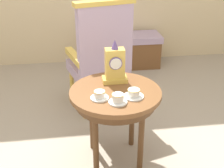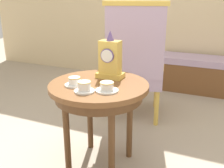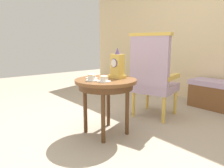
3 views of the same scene
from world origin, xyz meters
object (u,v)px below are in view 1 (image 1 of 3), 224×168
(side_table, at_px, (115,100))
(armchair, at_px, (101,55))
(teacup_left, at_px, (100,95))
(teacup_right, at_px, (118,99))
(teacup_center, at_px, (134,94))
(window_bench, at_px, (126,50))
(mantel_clock, at_px, (115,65))

(side_table, xyz_separation_m, armchair, (-0.02, 0.82, 0.04))
(teacup_left, distance_m, armchair, 0.93)
(teacup_right, bearing_deg, teacup_center, 28.06)
(window_bench, bearing_deg, mantel_clock, -103.23)
(teacup_right, relative_size, armchair, 0.11)
(side_table, relative_size, armchair, 0.59)
(mantel_clock, relative_size, armchair, 0.29)
(mantel_clock, bearing_deg, armchair, 93.30)
(teacup_right, distance_m, armchair, 0.99)
(teacup_left, relative_size, armchair, 0.11)
(side_table, height_order, mantel_clock, mantel_clock)
(side_table, bearing_deg, mantel_clock, 83.52)
(teacup_left, xyz_separation_m, window_bench, (0.56, 2.01, -0.43))
(teacup_right, distance_m, window_bench, 2.17)
(teacup_right, relative_size, mantel_clock, 0.38)
(side_table, relative_size, teacup_center, 4.69)
(teacup_center, relative_size, mantel_clock, 0.43)
(side_table, xyz_separation_m, teacup_right, (-0.01, -0.18, 0.11))
(teacup_right, height_order, armchair, armchair)
(teacup_left, bearing_deg, armchair, 83.49)
(teacup_center, height_order, window_bench, teacup_center)
(side_table, relative_size, teacup_right, 5.26)
(side_table, bearing_deg, teacup_left, -141.00)
(window_bench, bearing_deg, teacup_left, -105.47)
(armchair, relative_size, window_bench, 1.23)
(side_table, bearing_deg, armchair, 91.49)
(mantel_clock, bearing_deg, window_bench, 76.77)
(teacup_right, relative_size, teacup_center, 0.89)
(side_table, xyz_separation_m, window_bench, (0.43, 1.91, -0.33))
(teacup_right, bearing_deg, side_table, 86.83)
(teacup_right, height_order, teacup_center, teacup_right)
(teacup_center, distance_m, window_bench, 2.09)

